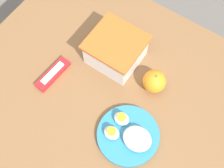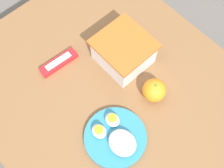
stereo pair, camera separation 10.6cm
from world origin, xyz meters
The scene contains 6 objects.
ground_plane centered at (0.00, 0.00, 0.00)m, with size 10.00×10.00×0.00m, color #66605B.
table centered at (0.00, 0.00, 0.64)m, with size 0.97×0.84×0.76m.
food_container centered at (-0.03, 0.12, 0.81)m, with size 0.18×0.18×0.11m.
orange_fruit centered at (0.14, 0.10, 0.80)m, with size 0.08×0.08×0.08m.
rice_plate centered at (0.17, -0.10, 0.78)m, with size 0.20×0.20×0.05m.
candy_bar centered at (-0.18, -0.07, 0.77)m, with size 0.05×0.15×0.02m.
Camera 2 is at (0.36, -0.30, 1.75)m, focal length 50.00 mm.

